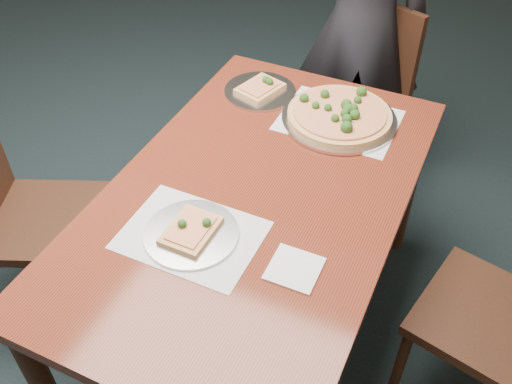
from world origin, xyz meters
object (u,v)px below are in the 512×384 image
at_px(slice_plate_near, 191,232).
at_px(chair_far, 359,89).
at_px(dining_table, 256,213).
at_px(chair_left, 17,208).
at_px(pizza_pan, 340,115).
at_px(diner, 361,27).
at_px(slice_plate_far, 260,90).

bearing_deg(slice_plate_near, chair_far, 84.78).
distance_m(dining_table, chair_far, 1.09).
relative_size(chair_left, pizza_pan, 2.16).
xyz_separation_m(diner, slice_plate_far, (-0.22, -0.58, -0.05)).
distance_m(chair_far, chair_left, 1.58).
bearing_deg(diner, pizza_pan, 84.59).
relative_size(chair_far, slice_plate_near, 3.25).
xyz_separation_m(dining_table, pizza_pan, (0.11, 0.48, 0.12)).
bearing_deg(slice_plate_near, pizza_pan, 74.28).
height_order(dining_table, diner, diner).
height_order(diner, slice_plate_far, diner).
xyz_separation_m(chair_left, pizza_pan, (0.98, 0.70, 0.26)).
bearing_deg(pizza_pan, slice_plate_near, -105.72).
xyz_separation_m(chair_far, chair_left, (-0.89, -1.31, 0.00)).
height_order(chair_left, slice_plate_near, chair_left).
bearing_deg(pizza_pan, chair_left, -144.34).
bearing_deg(slice_plate_far, slice_plate_near, -80.07).
relative_size(pizza_pan, slice_plate_far, 1.51).
bearing_deg(chair_left, dining_table, -98.96).
relative_size(dining_table, pizza_pan, 3.56).
relative_size(diner, pizza_pan, 3.85).
bearing_deg(dining_table, chair_left, -165.71).
bearing_deg(diner, slice_plate_near, 70.20).
relative_size(dining_table, slice_plate_far, 5.36).
bearing_deg(slice_plate_far, chair_left, -130.23).
height_order(pizza_pan, slice_plate_far, pizza_pan).
bearing_deg(dining_table, slice_plate_far, 113.33).
bearing_deg(slice_plate_far, chair_far, 64.97).
distance_m(pizza_pan, slice_plate_far, 0.35).
bearing_deg(chair_far, diner, 166.92).
distance_m(chair_far, slice_plate_far, 0.66).
relative_size(chair_far, chair_left, 1.00).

